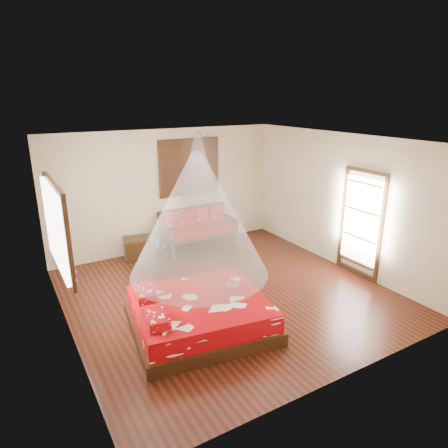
# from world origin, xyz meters

# --- Properties ---
(room) EXTENTS (5.54, 5.54, 2.84)m
(room) POSITION_xyz_m (0.00, 0.00, 1.40)
(room) COLOR black
(room) RESTS_ON ground
(bed) EXTENTS (2.33, 2.16, 0.64)m
(bed) POSITION_xyz_m (-0.97, -0.78, 0.25)
(bed) COLOR black
(bed) RESTS_ON floor
(daybed) EXTENTS (1.74, 0.77, 0.94)m
(daybed) POSITION_xyz_m (0.57, 2.38, 0.52)
(daybed) COLOR black
(daybed) RESTS_ON floor
(storage_chest) EXTENTS (0.77, 0.62, 0.48)m
(storage_chest) POSITION_xyz_m (-0.84, 2.45, 0.24)
(storage_chest) COLOR black
(storage_chest) RESTS_ON floor
(shutter_panel) EXTENTS (1.52, 0.06, 1.32)m
(shutter_panel) POSITION_xyz_m (0.57, 2.72, 1.90)
(shutter_panel) COLOR black
(shutter_panel) RESTS_ON wall_back
(window_left) EXTENTS (0.10, 1.74, 1.34)m
(window_left) POSITION_xyz_m (-2.71, 0.20, 1.70)
(window_left) COLOR black
(window_left) RESTS_ON wall_left
(glazed_door) EXTENTS (0.08, 1.02, 2.16)m
(glazed_door) POSITION_xyz_m (2.72, -0.60, 1.07)
(glazed_door) COLOR black
(glazed_door) RESTS_ON floor
(wine_tray) EXTENTS (0.24, 0.24, 0.19)m
(wine_tray) POSITION_xyz_m (-0.26, -0.63, 0.55)
(wine_tray) COLOR brown
(wine_tray) RESTS_ON bed
(mosquito_net_main) EXTENTS (2.07, 2.07, 1.80)m
(mosquito_net_main) POSITION_xyz_m (-0.95, -0.78, 1.85)
(mosquito_net_main) COLOR white
(mosquito_net_main) RESTS_ON ceiling
(mosquito_net_daybed) EXTENTS (0.86, 0.86, 1.50)m
(mosquito_net_daybed) POSITION_xyz_m (0.57, 2.25, 2.00)
(mosquito_net_daybed) COLOR white
(mosquito_net_daybed) RESTS_ON ceiling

